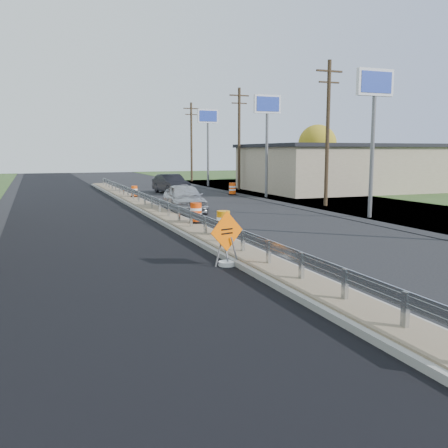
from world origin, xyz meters
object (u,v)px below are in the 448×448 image
object	(u,v)px
barrel_shoulder_mid	(232,189)
car_silver	(184,198)
caution_sign	(227,252)
barrel_shoulder_far	(168,182)
barrel_median_far	(134,192)
car_dark_mid	(171,184)
barrel_median_mid	(196,213)
barrel_median_near	(223,223)

from	to	relation	value
barrel_shoulder_mid	car_silver	size ratio (longest dim) A/B	0.20
caution_sign	barrel_shoulder_far	distance (m)	39.10
barrel_median_far	car_dark_mid	world-z (taller)	car_dark_mid
caution_sign	barrel_shoulder_mid	distance (m)	26.25
barrel_shoulder_far	car_silver	world-z (taller)	car_silver
caution_sign	car_silver	bearing A→B (deg)	60.76
barrel_median_mid	barrel_shoulder_mid	xyz separation A→B (m)	(8.39, 16.29, -0.21)
barrel_shoulder_far	car_dark_mid	size ratio (longest dim) A/B	0.16
barrel_median_near	car_dark_mid	bearing A→B (deg)	80.28
barrel_median_near	barrel_median_mid	xyz separation A→B (m)	(0.00, 3.64, -0.01)
caution_sign	barrel_shoulder_far	world-z (taller)	caution_sign
barrel_median_far	car_dark_mid	xyz separation A→B (m)	(4.09, 4.80, 0.20)
barrel_median_near	car_dark_mid	distance (m)	23.57
barrel_shoulder_far	barrel_median_near	bearing A→B (deg)	-100.77
barrel_median_near	caution_sign	bearing A→B (deg)	-109.43
barrel_shoulder_far	caution_sign	bearing A→B (deg)	-101.79
barrel_median_near	car_silver	xyz separation A→B (m)	(1.25, 9.84, 0.14)
caution_sign	barrel_median_far	size ratio (longest dim) A/B	2.11
car_silver	car_dark_mid	xyz separation A→B (m)	(2.73, 13.39, -0.02)
car_dark_mid	barrel_shoulder_mid	bearing A→B (deg)	-43.64
barrel_median_mid	car_dark_mid	world-z (taller)	car_dark_mid
barrel_median_near	car_silver	size ratio (longest dim) A/B	0.20
barrel_median_near	car_silver	bearing A→B (deg)	82.76
barrel_shoulder_far	car_dark_mid	xyz separation A→B (m)	(-2.47, -10.68, 0.45)
barrel_median_mid	barrel_median_near	bearing A→B (deg)	-90.00
caution_sign	car_dark_mid	bearing A→B (deg)	60.56
barrel_shoulder_far	car_silver	distance (m)	24.63
caution_sign	barrel_median_near	xyz separation A→B (m)	(1.54, 4.36, 0.26)
barrel_median_near	barrel_shoulder_mid	distance (m)	21.63
caution_sign	barrel_shoulder_mid	size ratio (longest dim) A/B	1.73
car_dark_mid	caution_sign	bearing A→B (deg)	-108.16
car_silver	barrel_median_far	bearing A→B (deg)	102.98
barrel_shoulder_mid	car_dark_mid	distance (m)	5.52
caution_sign	barrel_median_mid	bearing A→B (deg)	60.99
caution_sign	barrel_median_mid	distance (m)	8.16
caution_sign	barrel_shoulder_far	size ratio (longest dim) A/B	2.23
barrel_shoulder_far	barrel_median_mid	bearing A→B (deg)	-102.03
barrel_median_far	barrel_shoulder_mid	xyz separation A→B (m)	(8.50, 1.50, -0.14)
caution_sign	barrel_shoulder_far	bearing A→B (deg)	60.08
barrel_median_mid	caution_sign	bearing A→B (deg)	-100.88
barrel_median_near	barrel_shoulder_far	distance (m)	34.52
barrel_median_far	barrel_shoulder_far	world-z (taller)	barrel_median_far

